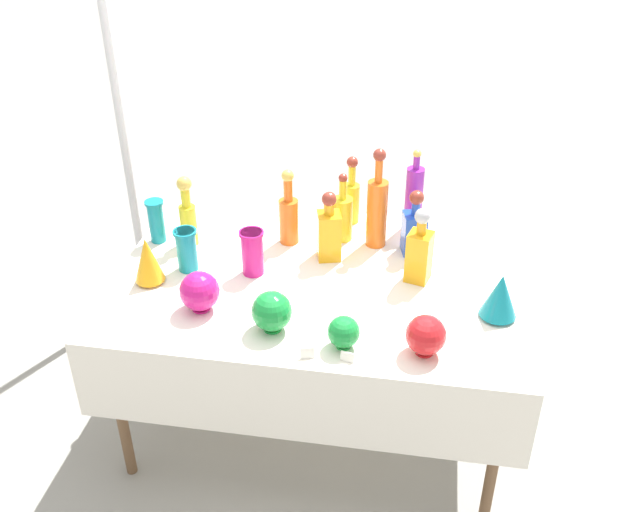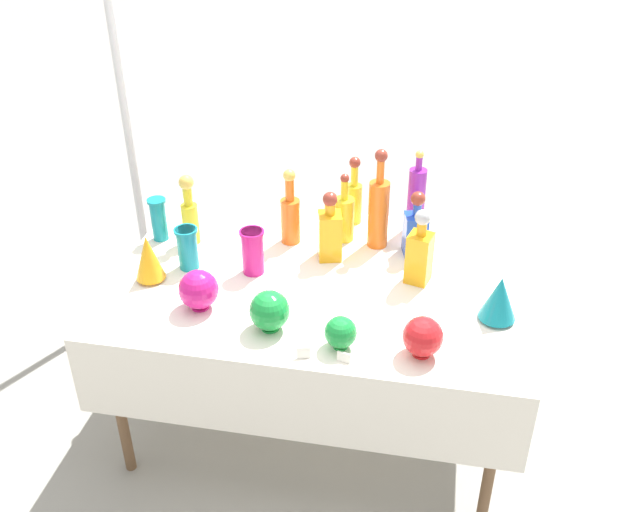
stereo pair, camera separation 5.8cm
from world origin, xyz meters
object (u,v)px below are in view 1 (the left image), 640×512
tall_bottle_3 (342,216)px  round_bowl_3 (426,335)px  square_decanter_0 (414,228)px  square_decanter_2 (329,231)px  square_decanter_1 (420,251)px  cardboard_box_behind_left (286,273)px  tall_bottle_0 (289,215)px  canopy_pole (121,123)px  tall_bottle_4 (414,197)px  round_bowl_1 (272,311)px  fluted_vase_0 (500,296)px  round_bowl_2 (344,332)px  tall_bottle_5 (188,215)px  slender_vase_1 (187,249)px  tall_bottle_1 (377,209)px  tall_bottle_2 (351,197)px  slender_vase_0 (252,251)px  round_bowl_0 (200,291)px  slender_vase_2 (156,220)px  fluted_vase_1 (148,260)px

tall_bottle_3 → round_bowl_3: bearing=-62.0°
square_decanter_0 → square_decanter_2: 0.36m
square_decanter_1 → cardboard_box_behind_left: bearing=129.8°
tall_bottle_0 → canopy_pole: 1.08m
tall_bottle_4 → round_bowl_1: size_ratio=2.46×
square_decanter_2 → fluted_vase_0: 0.76m
canopy_pole → round_bowl_2: bearing=-42.9°
canopy_pole → tall_bottle_5: bearing=-48.4°
square_decanter_0 → fluted_vase_0: 0.54m
square_decanter_2 → round_bowl_3: square_decanter_2 is taller
slender_vase_1 → round_bowl_2: 0.81m
tall_bottle_0 → tall_bottle_5: 0.43m
square_decanter_2 → round_bowl_1: (-0.13, -0.53, -0.05)m
round_bowl_3 → canopy_pole: size_ratio=0.06×
cardboard_box_behind_left → tall_bottle_1: bearing=-49.5°
round_bowl_1 → tall_bottle_2: bearing=77.9°
fluted_vase_0 → tall_bottle_0: bearing=154.5°
tall_bottle_1 → slender_vase_0: size_ratio=2.32×
tall_bottle_4 → cardboard_box_behind_left: (-0.70, 0.48, -0.78)m
square_decanter_2 → round_bowl_3: bearing=-53.3°
square_decanter_1 → round_bowl_3: (0.05, -0.46, -0.06)m
slender_vase_1 → round_bowl_0: 0.30m
round_bowl_1 → round_bowl_2: bearing=-12.1°
round_bowl_1 → round_bowl_2: round_bowl_1 is taller
slender_vase_2 → slender_vase_0: bearing=-21.2°
fluted_vase_0 → round_bowl_3: size_ratio=1.23×
tall_bottle_5 → round_bowl_3: 1.20m
slender_vase_1 → round_bowl_2: slender_vase_1 is taller
square_decanter_0 → fluted_vase_1: size_ratio=1.46×
tall_bottle_1 → round_bowl_2: 0.73m
tall_bottle_3 → round_bowl_0: tall_bottle_3 is taller
tall_bottle_0 → tall_bottle_3: 0.24m
square_decanter_2 → tall_bottle_5: bearing=178.4°
fluted_vase_1 → round_bowl_3: fluted_vase_1 is taller
tall_bottle_5 → round_bowl_1: (0.49, -0.54, -0.06)m
tall_bottle_1 → tall_bottle_3: bearing=170.7°
square_decanter_0 → fluted_vase_0: size_ratio=1.58×
round_bowl_3 → cardboard_box_behind_left: bearing=120.2°
slender_vase_0 → canopy_pole: size_ratio=0.07×
round_bowl_2 → round_bowl_0: bearing=166.5°
square_decanter_2 → canopy_pole: bearing=152.0°
slender_vase_0 → fluted_vase_0: size_ratio=1.04×
tall_bottle_4 → tall_bottle_5: bearing=-163.1°
fluted_vase_0 → fluted_vase_1: fluted_vase_1 is taller
tall_bottle_3 → square_decanter_1: size_ratio=0.98×
square_decanter_0 → round_bowl_0: 0.95m
tall_bottle_0 → square_decanter_0: (0.54, -0.00, -0.01)m
slender_vase_1 → tall_bottle_1: bearing=23.5°
tall_bottle_0 → tall_bottle_5: (-0.43, -0.08, 0.01)m
round_bowl_1 → cardboard_box_behind_left: size_ratio=0.26×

